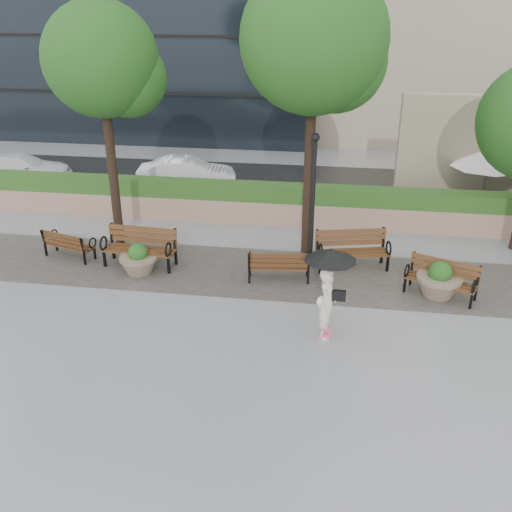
# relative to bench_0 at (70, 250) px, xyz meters

# --- Properties ---
(ground) EXTENTS (100.00, 100.00, 0.00)m
(ground) POSITION_rel_bench_0_xyz_m (5.31, -3.16, -0.25)
(ground) COLOR gray
(ground) RESTS_ON ground
(cobble_strip) EXTENTS (28.00, 3.20, 0.01)m
(cobble_strip) POSITION_rel_bench_0_xyz_m (5.31, -0.16, -0.24)
(cobble_strip) COLOR #383330
(cobble_strip) RESTS_ON ground
(hedge_wall) EXTENTS (24.00, 0.80, 1.35)m
(hedge_wall) POSITION_rel_bench_0_xyz_m (5.31, 3.84, 0.41)
(hedge_wall) COLOR tan
(hedge_wall) RESTS_ON ground
(asphalt_street) EXTENTS (40.00, 7.00, 0.00)m
(asphalt_street) POSITION_rel_bench_0_xyz_m (5.31, 7.84, -0.25)
(asphalt_street) COLOR black
(asphalt_street) RESTS_ON ground
(bench_0) EXTENTS (1.67, 1.05, 0.84)m
(bench_0) POSITION_rel_bench_0_xyz_m (0.00, 0.00, 0.00)
(bench_0) COLOR #593319
(bench_0) RESTS_ON ground
(bench_1) EXTENTS (2.11, 0.97, 1.10)m
(bench_1) POSITION_rel_bench_0_xyz_m (2.26, -0.22, 0.08)
(bench_1) COLOR #593319
(bench_1) RESTS_ON ground
(bench_2) EXTENTS (1.74, 0.86, 0.89)m
(bench_2) POSITION_rel_bench_0_xyz_m (6.29, -0.54, 0.02)
(bench_2) COLOR #593319
(bench_2) RESTS_ON ground
(bench_3) EXTENTS (2.15, 1.27, 1.08)m
(bench_3) POSITION_rel_bench_0_xyz_m (8.26, 0.51, 0.07)
(bench_3) COLOR #593319
(bench_3) RESTS_ON ground
(bench_4) EXTENTS (1.89, 1.34, 0.95)m
(bench_4) POSITION_rel_bench_0_xyz_m (10.50, -0.85, 0.03)
(bench_4) COLOR #593319
(bench_4) RESTS_ON ground
(planter_left) EXTENTS (1.06, 1.06, 0.89)m
(planter_left) POSITION_rel_bench_0_xyz_m (2.38, -0.69, 0.10)
(planter_left) COLOR #7F6B56
(planter_left) RESTS_ON ground
(planter_right) EXTENTS (1.15, 1.15, 0.96)m
(planter_right) POSITION_rel_bench_0_xyz_m (10.46, -0.83, 0.13)
(planter_right) COLOR #7F6B56
(planter_right) RESTS_ON ground
(lamppost) EXTENTS (0.28, 0.28, 3.82)m
(lamppost) POSITION_rel_bench_0_xyz_m (7.08, 0.61, 1.42)
(lamppost) COLOR black
(lamppost) RESTS_ON ground
(tree_0) EXTENTS (3.33, 3.21, 7.11)m
(tree_0) POSITION_rel_bench_0_xyz_m (1.19, 1.40, 5.10)
(tree_0) COLOR black
(tree_0) RESTS_ON ground
(tree_1) EXTENTS (3.93, 3.92, 8.03)m
(tree_1) POSITION_rel_bench_0_xyz_m (7.04, 1.57, 5.66)
(tree_1) COLOR black
(tree_1) RESTS_ON ground
(patio_umb_white) EXTENTS (2.50, 2.50, 2.30)m
(patio_umb_white) POSITION_rel_bench_0_xyz_m (12.81, 5.89, 1.74)
(patio_umb_white) COLOR black
(patio_umb_white) RESTS_ON ground
(car_left) EXTENTS (4.36, 2.51, 1.19)m
(car_left) POSITION_rel_bench_0_xyz_m (-5.37, 6.93, 0.34)
(car_left) COLOR white
(car_left) RESTS_ON ground
(car_right) EXTENTS (4.05, 2.00, 1.28)m
(car_right) POSITION_rel_bench_0_xyz_m (1.71, 7.05, 0.39)
(car_right) COLOR white
(car_right) RESTS_ON ground
(pedestrian) EXTENTS (1.16, 1.16, 2.13)m
(pedestrian) POSITION_rel_bench_0_xyz_m (7.68, -3.16, 1.05)
(pedestrian) COLOR #F0E4CA
(pedestrian) RESTS_ON ground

